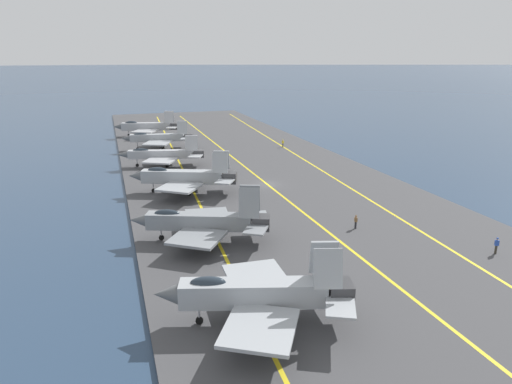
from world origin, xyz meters
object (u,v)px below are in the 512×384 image
parked_jet_third (202,221)px  parked_jet_sixth (159,138)px  parked_jet_fourth (184,177)px  crew_brown_vest (356,221)px  parked_jet_fifth (163,154)px  crew_yellow_vest (283,143)px  crew_blue_vest (497,245)px  parked_jet_second (257,293)px  parked_jet_seventh (147,126)px  crew_white_vest (197,145)px

parked_jet_third → parked_jet_sixth: bearing=-1.4°
parked_jet_fourth → crew_brown_vest: parked_jet_fourth is taller
parked_jet_fourth → parked_jet_fifth: bearing=2.9°
crew_yellow_vest → crew_blue_vest: bearing=-179.6°
parked_jet_fourth → crew_yellow_vest: parked_jet_fourth is taller
parked_jet_third → parked_jet_fourth: (19.19, -1.16, 0.17)m
parked_jet_third → crew_yellow_vest: bearing=-30.4°
parked_jet_second → parked_jet_fourth: bearing=-0.7°
parked_jet_sixth → crew_blue_vest: size_ratio=8.58×
parked_jet_fourth → parked_jet_sixth: 34.90m
crew_brown_vest → parked_jet_second: bearing=131.6°
parked_jet_second → parked_jet_fifth: size_ratio=0.95×
parked_jet_second → crew_brown_vest: bearing=-48.4°
crew_brown_vest → parked_jet_seventh: bearing=13.4°
parked_jet_fourth → parked_jet_fifth: 18.37m
parked_jet_fourth → crew_white_vest: 33.81m
parked_jet_second → crew_white_vest: size_ratio=9.23×
crew_white_vest → crew_brown_vest: (-53.88, -8.96, 0.04)m
parked_jet_seventh → parked_jet_third: bearing=179.6°
crew_yellow_vest → crew_brown_vest: size_ratio=1.02×
parked_jet_second → parked_jet_sixth: 71.52m
parked_jet_third → parked_jet_fourth: size_ratio=0.96×
crew_brown_vest → crew_blue_vest: bearing=-136.5°
parked_jet_fourth → parked_jet_sixth: (34.90, -0.16, 0.07)m
parked_jet_third → parked_jet_fifth: parked_jet_third is taller
parked_jet_fourth → parked_jet_fifth: (18.35, 0.92, -0.21)m
parked_jet_fourth → crew_blue_vest: size_ratio=9.06×
parked_jet_fifth → parked_jet_sixth: (16.55, -1.09, 0.28)m
parked_jet_fourth → crew_white_vest: bearing=-13.9°
parked_jet_seventh → crew_brown_vest: (-74.37, -17.76, -1.54)m
parked_jet_seventh → crew_brown_vest: size_ratio=9.63×
parked_jet_third → crew_white_vest: (51.98, -9.27, -1.45)m
parked_jet_second → crew_blue_vest: (4.61, -27.88, -1.61)m
parked_jet_fourth → parked_jet_sixth: size_ratio=1.06×
parked_jet_fourth → parked_jet_seventh: bearing=0.8°
parked_jet_second → parked_jet_fourth: (36.61, -0.45, -0.08)m
crew_brown_vest → parked_jet_fourth: bearing=39.0°
parked_jet_third → parked_jet_sixth: parked_jet_third is taller
crew_brown_vest → parked_jet_sixth: bearing=16.8°
parked_jet_fourth → crew_white_vest: (32.79, -8.10, -1.62)m
crew_blue_vest → crew_brown_vest: (10.91, 10.37, -0.05)m
crew_brown_vest → parked_jet_fifth: bearing=24.5°
parked_jet_seventh → crew_white_vest: size_ratio=10.01×
parked_jet_fourth → parked_jet_second: bearing=179.3°
parked_jet_second → crew_white_vest: parked_jet_second is taller
parked_jet_fifth → crew_yellow_vest: (10.43, -27.95, -1.35)m
parked_jet_fourth → parked_jet_sixth: parked_jet_fourth is taller
parked_jet_fifth → crew_white_vest: 17.09m
parked_jet_second → parked_jet_sixth: bearing=-0.5°
parked_jet_fifth → parked_jet_seventh: bearing=-0.4°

